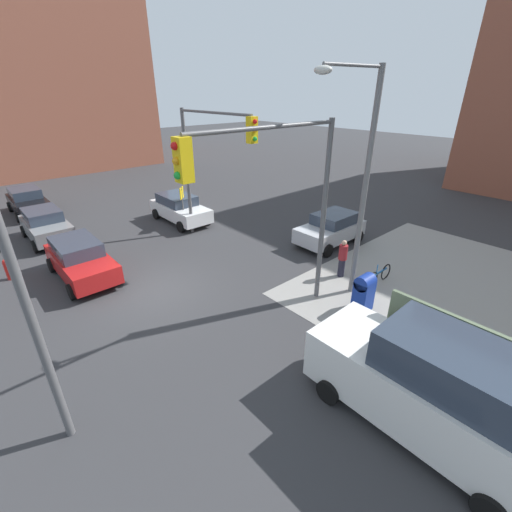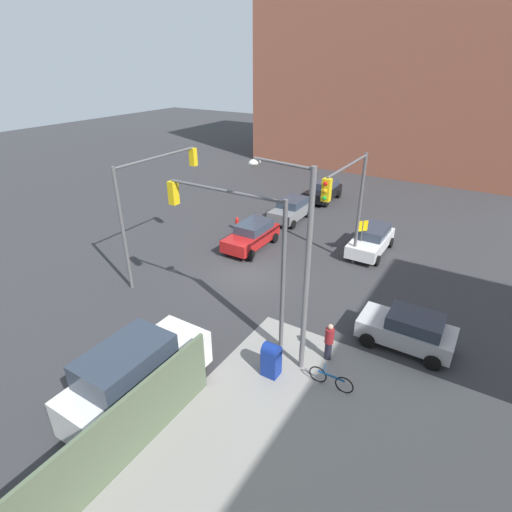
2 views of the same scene
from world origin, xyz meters
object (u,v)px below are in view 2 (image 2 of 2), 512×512
object	(u,v)px
hatchback_silver	(408,330)
coupe_black	(324,191)
traffic_signal_ne_corner	(236,235)
bicycle_leaning_on_fence	(331,379)
traffic_signal_se_corner	(154,192)
street_lamp_corner	(299,258)
sedan_gray	(291,209)
sedan_red	(252,235)
traffic_signal_nw_corner	(349,198)
sedan_white	(371,240)
van_white_delivery	(137,375)
fire_hydrant	(237,223)
pedestrian_crossing	(329,341)
mailbox_blue	(271,359)

from	to	relation	value
hatchback_silver	coupe_black	size ratio (longest dim) A/B	0.93
traffic_signal_ne_corner	bicycle_leaning_on_fence	xyz separation A→B (m)	(1.10, 4.89, -4.30)
traffic_signal_se_corner	street_lamp_corner	world-z (taller)	street_lamp_corner
traffic_signal_se_corner	hatchback_silver	bearing A→B (deg)	91.97
traffic_signal_se_corner	sedan_gray	xyz separation A→B (m)	(-10.88, 2.64, -3.82)
traffic_signal_se_corner	sedan_red	world-z (taller)	traffic_signal_se_corner
traffic_signal_nw_corner	traffic_signal_se_corner	size ratio (longest dim) A/B	1.00
sedan_white	coupe_black	distance (m)	10.20
sedan_gray	bicycle_leaning_on_fence	size ratio (longest dim) A/B	2.26
street_lamp_corner	bicycle_leaning_on_fence	bearing A→B (deg)	75.55
sedan_white	van_white_delivery	distance (m)	16.60
hatchback_silver	van_white_delivery	distance (m)	10.88
sedan_red	coupe_black	bearing A→B (deg)	179.17
street_lamp_corner	coupe_black	distance (m)	21.02
fire_hydrant	bicycle_leaning_on_fence	size ratio (longest dim) A/B	0.54
sedan_red	sedan_white	world-z (taller)	same
pedestrian_crossing	sedan_red	bearing A→B (deg)	-87.66
mailbox_blue	coupe_black	size ratio (longest dim) A/B	0.35
hatchback_silver	traffic_signal_nw_corner	bearing A→B (deg)	-132.34
street_lamp_corner	hatchback_silver	xyz separation A→B (m)	(-3.42, 3.56, -3.86)
sedan_gray	coupe_black	bearing A→B (deg)	177.73
sedan_gray	sedan_white	size ratio (longest dim) A/B	0.91
traffic_signal_ne_corner	fire_hydrant	size ratio (longest dim) A/B	6.91
hatchback_silver	pedestrian_crossing	bearing A→B (deg)	-45.19
sedan_gray	sedan_white	distance (m)	7.12
traffic_signal_nw_corner	pedestrian_crossing	size ratio (longest dim) A/B	3.87
van_white_delivery	sedan_white	bearing A→B (deg)	169.24
traffic_signal_ne_corner	mailbox_blue	bearing A→B (deg)	57.72
sedan_white	mailbox_blue	bearing A→B (deg)	0.46
sedan_gray	van_white_delivery	bearing A→B (deg)	11.14
mailbox_blue	sedan_red	world-z (taller)	sedan_red
sedan_red	van_white_delivery	distance (m)	13.52
fire_hydrant	sedan_gray	world-z (taller)	sedan_gray
traffic_signal_nw_corner	bicycle_leaning_on_fence	distance (m)	9.45
mailbox_blue	sedan_red	distance (m)	11.56
traffic_signal_se_corner	van_white_delivery	xyz separation A→B (m)	(7.69, 6.30, -3.38)
hatchback_silver	pedestrian_crossing	distance (m)	3.52
traffic_signal_nw_corner	traffic_signal_se_corner	world-z (taller)	same
hatchback_silver	coupe_black	distance (m)	19.20
traffic_signal_nw_corner	sedan_white	distance (m)	5.57
coupe_black	van_white_delivery	world-z (taller)	van_white_delivery
traffic_signal_ne_corner	street_lamp_corner	distance (m)	3.19
coupe_black	mailbox_blue	bearing A→B (deg)	17.96
fire_hydrant	traffic_signal_ne_corner	bearing A→B (deg)	34.41
sedan_red	pedestrian_crossing	distance (m)	11.08
traffic_signal_nw_corner	sedan_white	bearing A→B (deg)	174.39
sedan_red	coupe_black	world-z (taller)	same
pedestrian_crossing	bicycle_leaning_on_fence	xyz separation A→B (m)	(1.40, 0.70, -0.53)
van_white_delivery	traffic_signal_nw_corner	bearing A→B (deg)	167.57
traffic_signal_nw_corner	mailbox_blue	xyz separation A→B (m)	(8.58, 0.50, -3.87)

